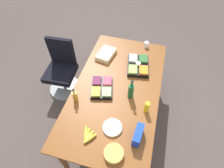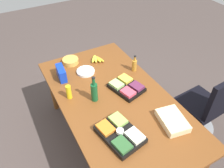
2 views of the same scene
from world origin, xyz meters
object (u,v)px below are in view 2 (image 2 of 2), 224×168
at_px(veggie_tray, 120,134).
at_px(dressing_bottle, 134,65).
at_px(paper_plate_stack, 86,71).
at_px(wine_bottle, 94,92).
at_px(chip_bag_blue, 61,73).
at_px(banana_bunch, 97,59).
at_px(sheet_cake, 172,121).
at_px(chip_bowl, 71,61).
at_px(conference_table, 115,104).
at_px(office_chair, 202,111).
at_px(mustard_bottle, 69,92).
at_px(fruit_platter, 126,87).

bearing_deg(veggie_tray, dressing_bottle, 139.80).
bearing_deg(paper_plate_stack, wine_bottle, -12.30).
height_order(veggie_tray, chip_bag_blue, chip_bag_blue).
bearing_deg(banana_bunch, sheet_cake, 8.00).
distance_m(paper_plate_stack, chip_bowl, 0.29).
relative_size(conference_table, office_chair, 2.11).
distance_m(office_chair, sheet_cake, 0.89).
xyz_separation_m(banana_bunch, dressing_bottle, (0.42, 0.32, 0.06)).
bearing_deg(sheet_cake, conference_table, -149.86).
distance_m(conference_table, paper_plate_stack, 0.59).
bearing_deg(chip_bowl, wine_bottle, -1.14).
bearing_deg(paper_plate_stack, dressing_bottle, 65.52).
bearing_deg(mustard_bottle, sheet_cake, 42.67).
bearing_deg(wine_bottle, veggie_tray, -0.13).
bearing_deg(conference_table, office_chair, 71.44).
bearing_deg(office_chair, chip_bag_blue, -123.88).
bearing_deg(office_chair, conference_table, -108.56).
bearing_deg(banana_bunch, chip_bowl, -109.10).
xyz_separation_m(conference_table, chip_bag_blue, (-0.62, -0.38, 0.15)).
bearing_deg(veggie_tray, mustard_bottle, -162.15).
bearing_deg(chip_bowl, dressing_bottle, 50.49).
xyz_separation_m(paper_plate_stack, chip_bag_blue, (-0.03, -0.29, 0.06)).
bearing_deg(chip_bag_blue, conference_table, 31.95).
height_order(wine_bottle, banana_bunch, wine_bottle).
bearing_deg(office_chair, chip_bowl, -134.26).
bearing_deg(paper_plate_stack, chip_bag_blue, -96.78).
xyz_separation_m(sheet_cake, dressing_bottle, (-0.89, 0.14, 0.05)).
xyz_separation_m(office_chair, dressing_bottle, (-0.69, -0.61, 0.49)).
xyz_separation_m(banana_bunch, chip_bag_blue, (0.13, -0.52, 0.05)).
relative_size(wine_bottle, fruit_platter, 0.74).
xyz_separation_m(wine_bottle, chip_bag_blue, (-0.52, -0.19, -0.04)).
xyz_separation_m(office_chair, wine_bottle, (-0.45, -1.26, 0.52)).
relative_size(fruit_platter, chip_bowl, 2.04).
bearing_deg(chip_bowl, veggie_tray, -0.72).
relative_size(banana_bunch, mustard_bottle, 1.27).
bearing_deg(chip_bag_blue, office_chair, 56.12).
bearing_deg(sheet_cake, paper_plate_stack, -160.00).
bearing_deg(veggie_tray, chip_bag_blue, -170.09).
distance_m(fruit_platter, mustard_bottle, 0.64).
relative_size(wine_bottle, chip_bag_blue, 1.40).
height_order(veggie_tray, chip_bowl, veggie_tray).
xyz_separation_m(chip_bag_blue, dressing_bottle, (0.28, 0.84, 0.01)).
bearing_deg(mustard_bottle, chip_bag_blue, 173.70).
bearing_deg(fruit_platter, mustard_bottle, -106.12).
distance_m(office_chair, wine_bottle, 1.44).
bearing_deg(chip_bowl, conference_table, 11.99).
relative_size(sheet_cake, chip_bowl, 1.56).
xyz_separation_m(conference_table, office_chair, (0.36, 1.07, -0.33)).
bearing_deg(fruit_platter, conference_table, -67.97).
height_order(chip_bag_blue, chip_bowl, chip_bag_blue).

